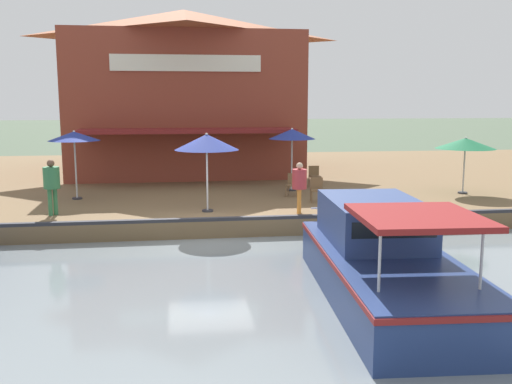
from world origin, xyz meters
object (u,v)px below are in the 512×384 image
(patio_umbrella_mid_patio_right, at_px, (74,136))
(tree_downstream_bank, at_px, (164,62))
(person_at_quay_edge, at_px, (299,182))
(cafe_chair_beside_entrance, at_px, (317,188))
(patio_umbrella_far_corner, at_px, (207,142))
(patio_umbrella_mid_patio_left, at_px, (292,134))
(waterfront_restaurant, at_px, (185,90))
(cafe_chair_under_first_umbrella, at_px, (293,183))
(tree_behind_restaurant, at_px, (131,79))
(motorboat_outer_channel, at_px, (377,256))
(patio_umbrella_near_quay_edge, at_px, (465,143))
(person_mid_patio, at_px, (52,180))
(cafe_chair_facing_river, at_px, (315,175))

(patio_umbrella_mid_patio_right, bearing_deg, tree_downstream_bank, 164.93)
(tree_downstream_bank, bearing_deg, person_at_quay_edge, 16.39)
(cafe_chair_beside_entrance, xyz_separation_m, person_at_quay_edge, (1.97, -1.07, 0.54))
(patio_umbrella_far_corner, bearing_deg, person_at_quay_edge, 76.69)
(patio_umbrella_far_corner, bearing_deg, patio_umbrella_mid_patio_left, 137.31)
(waterfront_restaurant, xyz_separation_m, patio_umbrella_far_corner, (11.55, 0.46, -1.83))
(waterfront_restaurant, bearing_deg, cafe_chair_under_first_umbrella, 23.07)
(cafe_chair_under_first_umbrella, distance_m, tree_behind_restaurant, 16.35)
(patio_umbrella_mid_patio_left, distance_m, motorboat_outer_channel, 10.65)
(person_at_quay_edge, distance_m, tree_behind_restaurant, 18.99)
(patio_umbrella_near_quay_edge, distance_m, tree_behind_restaurant, 20.05)
(waterfront_restaurant, height_order, motorboat_outer_channel, waterfront_restaurant)
(waterfront_restaurant, height_order, patio_umbrella_mid_patio_left, waterfront_restaurant)
(patio_umbrella_mid_patio_right, height_order, tree_behind_restaurant, tree_behind_restaurant)
(cafe_chair_beside_entrance, xyz_separation_m, person_mid_patio, (1.23, -8.79, 0.63))
(patio_umbrella_mid_patio_right, bearing_deg, cafe_chair_under_first_umbrella, 86.94)
(cafe_chair_under_first_umbrella, relative_size, tree_behind_restaurant, 0.12)
(patio_umbrella_mid_patio_left, height_order, cafe_chair_facing_river, patio_umbrella_mid_patio_left)
(cafe_chair_facing_river, bearing_deg, waterfront_restaurant, -141.92)
(person_at_quay_edge, relative_size, person_mid_patio, 0.93)
(waterfront_restaurant, height_order, cafe_chair_under_first_umbrella, waterfront_restaurant)
(cafe_chair_facing_river, bearing_deg, tree_behind_restaurant, -145.09)
(cafe_chair_under_first_umbrella, bearing_deg, tree_behind_restaurant, -154.07)
(patio_umbrella_mid_patio_right, relative_size, patio_umbrella_mid_patio_left, 1.00)
(patio_umbrella_far_corner, distance_m, person_at_quay_edge, 3.21)
(cafe_chair_facing_river, xyz_separation_m, motorboat_outer_channel, (11.49, -1.41, -0.27))
(cafe_chair_facing_river, bearing_deg, patio_umbrella_far_corner, -44.14)
(patio_umbrella_near_quay_edge, height_order, patio_umbrella_far_corner, patio_umbrella_far_corner)
(patio_umbrella_mid_patio_right, relative_size, motorboat_outer_channel, 0.31)
(person_at_quay_edge, bearing_deg, motorboat_outer_channel, 4.44)
(person_at_quay_edge, bearing_deg, cafe_chair_facing_river, 161.51)
(patio_umbrella_mid_patio_right, distance_m, cafe_chair_facing_river, 9.70)
(cafe_chair_facing_river, height_order, motorboat_outer_channel, motorboat_outer_channel)
(patio_umbrella_far_corner, bearing_deg, tree_downstream_bank, -173.88)
(person_at_quay_edge, xyz_separation_m, tree_behind_restaurant, (-17.46, -6.43, 3.80))
(patio_umbrella_mid_patio_left, relative_size, person_mid_patio, 1.42)
(patio_umbrella_far_corner, relative_size, tree_downstream_bank, 0.31)
(patio_umbrella_near_quay_edge, xyz_separation_m, cafe_chair_facing_river, (-2.62, -5.25, -1.46))
(cafe_chair_facing_river, bearing_deg, cafe_chair_under_first_umbrella, -31.38)
(cafe_chair_beside_entrance, distance_m, tree_downstream_bank, 15.11)
(cafe_chair_beside_entrance, xyz_separation_m, tree_downstream_bank, (-13.09, -5.49, 5.18))
(patio_umbrella_mid_patio_right, relative_size, patio_umbrella_near_quay_edge, 1.12)
(patio_umbrella_far_corner, height_order, tree_downstream_bank, tree_downstream_bank)
(cafe_chair_beside_entrance, height_order, cafe_chair_under_first_umbrella, same)
(waterfront_restaurant, relative_size, patio_umbrella_mid_patio_left, 4.50)
(patio_umbrella_mid_patio_right, xyz_separation_m, tree_downstream_bank, (-11.35, 3.06, 3.37))
(person_mid_patio, bearing_deg, patio_umbrella_mid_patio_right, 175.44)
(patio_umbrella_near_quay_edge, bearing_deg, tree_behind_restaurant, -136.96)
(tree_downstream_bank, bearing_deg, person_mid_patio, -12.95)
(patio_umbrella_mid_patio_left, relative_size, tree_downstream_bank, 0.30)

